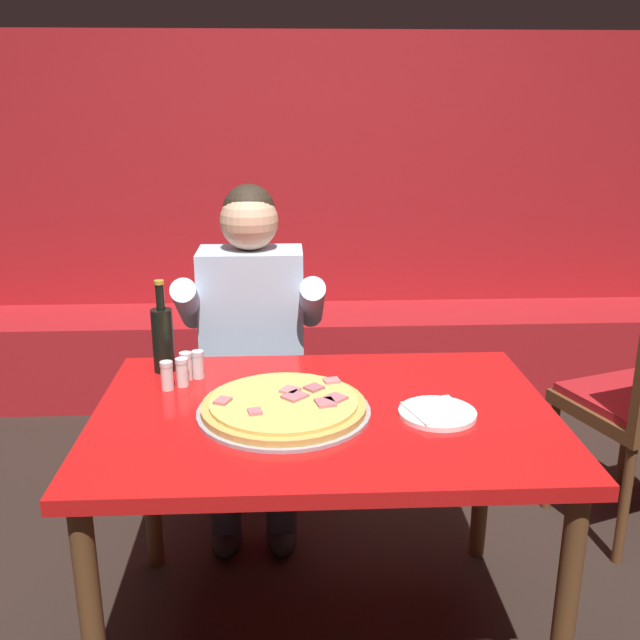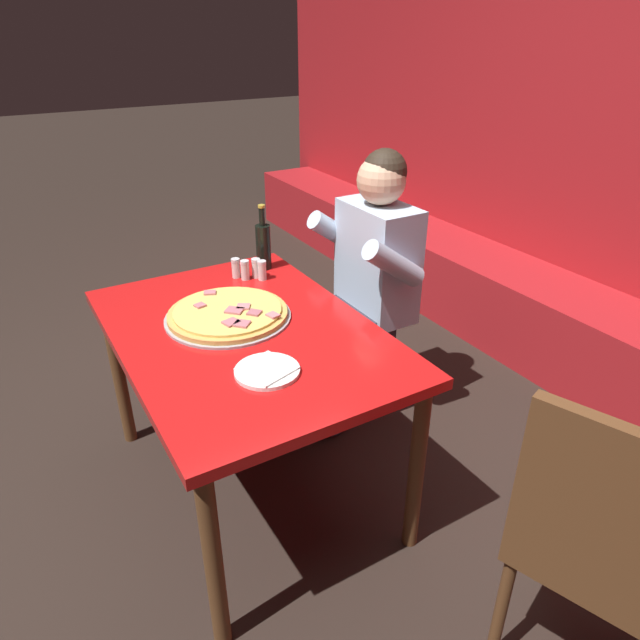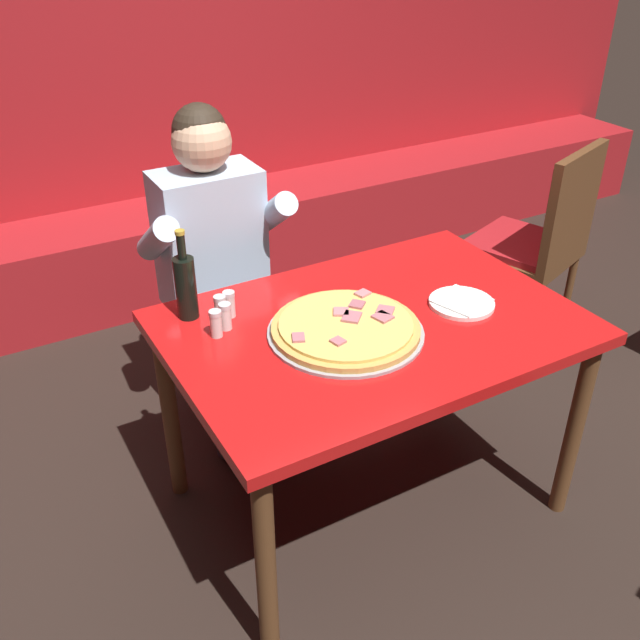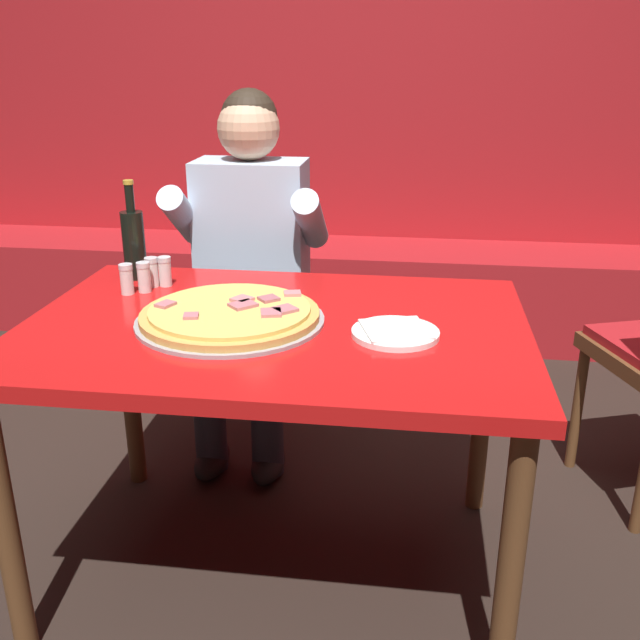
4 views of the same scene
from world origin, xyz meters
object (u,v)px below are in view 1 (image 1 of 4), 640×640
at_px(plate_white_paper, 437,413).
at_px(shaker_black_pepper, 167,377).
at_px(diner_seated_blue_shirt, 252,344).
at_px(pizza, 284,407).
at_px(shaker_red_pepper_flakes, 186,367).
at_px(beer_bottle, 163,337).
at_px(shaker_parmesan, 182,373).
at_px(shaker_oregano, 198,366).
at_px(main_dining_table, 324,437).

height_order(plate_white_paper, shaker_black_pepper, shaker_black_pepper).
bearing_deg(diner_seated_blue_shirt, pizza, -80.14).
bearing_deg(plate_white_paper, shaker_red_pepper_flakes, 157.52).
height_order(beer_bottle, shaker_parmesan, beer_bottle).
bearing_deg(shaker_red_pepper_flakes, diner_seated_blue_shirt, 67.83).
height_order(shaker_parmesan, diner_seated_blue_shirt, diner_seated_blue_shirt).
distance_m(pizza, plate_white_paper, 0.41).
xyz_separation_m(shaker_oregano, diner_seated_blue_shirt, (0.14, 0.42, -0.08)).
relative_size(shaker_parmesan, diner_seated_blue_shirt, 0.07).
bearing_deg(pizza, main_dining_table, 7.67).
xyz_separation_m(shaker_parmesan, diner_seated_blue_shirt, (0.18, 0.48, -0.08)).
bearing_deg(main_dining_table, diner_seated_blue_shirt, 108.84).
bearing_deg(beer_bottle, main_dining_table, -33.10).
height_order(shaker_red_pepper_flakes, diner_seated_blue_shirt, diner_seated_blue_shirt).
height_order(shaker_oregano, diner_seated_blue_shirt, diner_seated_blue_shirt).
distance_m(plate_white_paper, shaker_black_pepper, 0.79).
bearing_deg(shaker_parmesan, diner_seated_blue_shirt, 69.46).
bearing_deg(plate_white_paper, beer_bottle, 154.89).
relative_size(beer_bottle, shaker_oregano, 3.40).
relative_size(beer_bottle, diner_seated_blue_shirt, 0.23).
distance_m(pizza, shaker_oregano, 0.37).
bearing_deg(beer_bottle, shaker_parmesan, -59.84).
relative_size(plate_white_paper, beer_bottle, 0.72).
bearing_deg(shaker_black_pepper, shaker_red_pepper_flakes, 58.82).
bearing_deg(shaker_oregano, diner_seated_blue_shirt, 71.44).
distance_m(beer_bottle, diner_seated_blue_shirt, 0.46).
distance_m(plate_white_paper, shaker_red_pepper_flakes, 0.77).
relative_size(main_dining_table, shaker_black_pepper, 14.64).
xyz_separation_m(shaker_black_pepper, diner_seated_blue_shirt, (0.22, 0.51, -0.08)).
distance_m(shaker_oregano, shaker_parmesan, 0.07).
bearing_deg(diner_seated_blue_shirt, main_dining_table, -71.16).
bearing_deg(beer_bottle, pizza, -41.46).
bearing_deg(beer_bottle, shaker_oregano, -29.39).
height_order(main_dining_table, shaker_red_pepper_flakes, shaker_red_pepper_flakes).
xyz_separation_m(main_dining_table, shaker_red_pepper_flakes, (-0.41, 0.24, 0.12)).
relative_size(shaker_oregano, shaker_parmesan, 1.00).
bearing_deg(shaker_parmesan, main_dining_table, -24.82).
bearing_deg(shaker_black_pepper, diner_seated_blue_shirt, 66.41).
xyz_separation_m(plate_white_paper, beer_bottle, (-0.79, 0.37, 0.10)).
relative_size(shaker_oregano, diner_seated_blue_shirt, 0.07).
bearing_deg(shaker_black_pepper, beer_bottle, 101.97).
distance_m(pizza, shaker_red_pepper_flakes, 0.39).
bearing_deg(main_dining_table, shaker_parmesan, 155.18).
height_order(beer_bottle, shaker_red_pepper_flakes, beer_bottle).
relative_size(shaker_red_pepper_flakes, shaker_oregano, 1.00).
height_order(main_dining_table, pizza, pizza).
xyz_separation_m(pizza, plate_white_paper, (0.41, -0.04, -0.01)).
distance_m(shaker_red_pepper_flakes, diner_seated_blue_shirt, 0.47).
bearing_deg(diner_seated_blue_shirt, beer_bottle, -125.33).
height_order(plate_white_paper, diner_seated_blue_shirt, diner_seated_blue_shirt).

